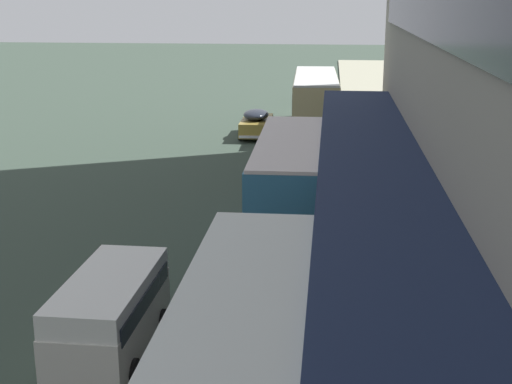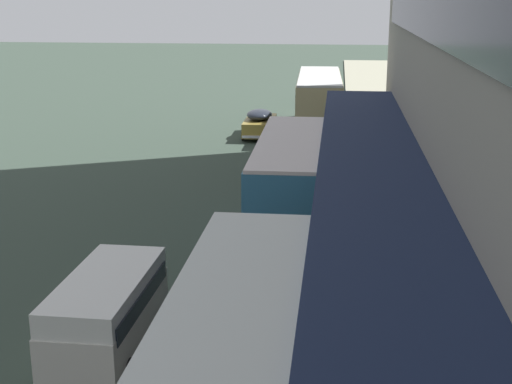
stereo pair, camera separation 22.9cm
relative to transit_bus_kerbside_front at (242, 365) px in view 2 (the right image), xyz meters
name	(u,v)px [view 2 (the right image)]	position (x,y,z in m)	size (l,w,h in m)	color
transit_bus_kerbside_front	(242,365)	(0.00, 0.00, 0.00)	(2.84, 9.20, 3.23)	beige
transit_bus_kerbside_rear	(319,99)	(0.44, 32.45, 0.08)	(3.06, 10.64, 3.39)	tan
transit_bus_kerbside_far	(292,178)	(0.05, 13.03, 0.04)	(2.79, 9.41, 3.30)	teal
sedan_trailing_near	(323,93)	(0.47, 43.79, -1.09)	(1.79, 4.76, 1.54)	black
sedan_second_near	(260,123)	(-2.96, 30.04, -1.06)	(1.85, 4.36, 1.63)	olive
vw_van	(109,310)	(-3.58, 3.50, -0.76)	(1.96, 4.58, 1.96)	beige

